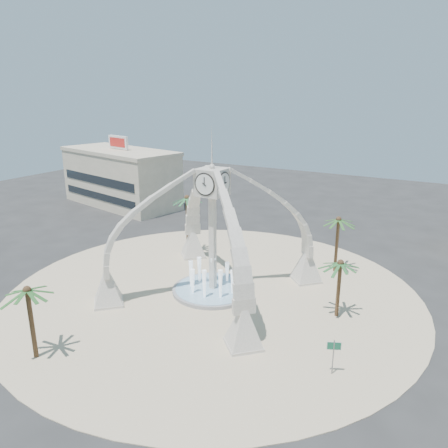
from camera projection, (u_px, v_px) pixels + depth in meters
The scene contains 10 objects.
ground at pixel (213, 292), 43.18m from camera, with size 140.00×140.00×0.00m, color #282828.
plaza at pixel (213, 291), 43.17m from camera, with size 40.00×40.00×0.06m, color #C3B191.
clock_tower at pixel (213, 229), 41.29m from camera, with size 17.94×17.94×16.30m.
fountain at pixel (213, 289), 43.10m from camera, with size 8.00×8.00×3.62m.
building_nw at pixel (121, 177), 75.29m from camera, with size 23.75×13.73×11.90m.
palm_east at pixel (341, 264), 37.04m from camera, with size 4.20×4.20×5.73m.
palm_west at pixel (187, 199), 51.31m from camera, with size 4.70×4.70×7.79m.
palm_north at pixel (339, 220), 46.41m from camera, with size 4.92×4.92×6.68m.
palm_south at pixel (27, 291), 30.98m from camera, with size 4.57×4.57×6.19m.
street_sign at pixel (334, 350), 30.00m from camera, with size 0.92×0.43×2.72m.
Camera 1 is at (20.57, -33.57, 18.99)m, focal length 35.00 mm.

